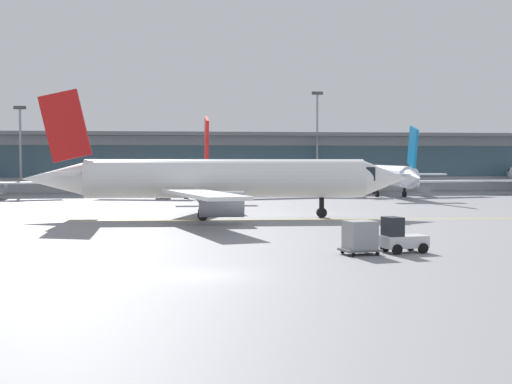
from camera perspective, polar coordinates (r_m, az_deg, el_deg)
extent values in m
plane|color=gray|center=(34.68, -3.99, -6.48)|extent=(400.00, 400.00, 0.00)
cube|color=yellow|center=(64.74, -2.24, -2.20)|extent=(109.84, 6.75, 0.01)
cube|color=#9EA3A8|center=(121.65, -6.46, 2.20)|extent=(183.83, 8.00, 9.00)
cube|color=#385666|center=(117.57, -6.43, 2.41)|extent=(176.48, 0.16, 5.04)
cube|color=slate|center=(120.21, -6.46, 4.48)|extent=(191.19, 11.00, 0.60)
cube|color=silver|center=(101.12, -18.22, 0.68)|extent=(12.25, 5.99, 0.24)
cylinder|color=white|center=(101.07, -4.34, 1.41)|extent=(3.23, 22.86, 3.17)
cone|color=white|center=(114.38, -4.71, 1.56)|extent=(3.02, 3.82, 3.01)
cube|color=black|center=(111.83, -4.65, 1.74)|extent=(2.48, 2.86, 1.11)
cone|color=white|center=(87.13, -3.83, 1.21)|extent=(2.71, 5.08, 2.70)
cube|color=white|center=(99.10, -8.97, 0.86)|extent=(13.39, 6.46, 0.26)
cylinder|color=#999EA3|center=(100.50, -7.46, 0.39)|extent=(1.97, 3.36, 1.96)
cube|color=white|center=(100.02, 0.37, 0.91)|extent=(13.38, 6.51, 0.26)
cylinder|color=#999EA3|center=(101.11, -1.20, 0.43)|extent=(1.97, 3.36, 1.96)
cube|color=red|center=(88.14, -3.88, 4.02)|extent=(0.35, 4.28, 5.98)
cube|color=white|center=(88.39, -5.40, 1.53)|extent=(4.67, 2.25, 0.22)
cube|color=white|center=(88.69, -2.38, 1.55)|extent=(4.67, 2.25, 0.22)
cylinder|color=black|center=(109.13, -4.57, 0.23)|extent=(0.41, 0.41, 1.68)
cylinder|color=black|center=(109.15, -4.57, 0.01)|extent=(0.52, 0.84, 0.84)
cylinder|color=black|center=(99.19, -5.51, -0.02)|extent=(0.41, 0.41, 1.68)
cylinder|color=black|center=(99.21, -5.51, -0.26)|extent=(0.52, 0.84, 0.84)
cylinder|color=black|center=(99.43, -3.04, 0.00)|extent=(0.41, 0.41, 1.68)
cylinder|color=black|center=(99.45, -3.04, -0.24)|extent=(0.52, 0.84, 0.84)
cylinder|color=silver|center=(105.89, 10.23, 1.28)|extent=(3.77, 20.92, 2.89)
cone|color=silver|center=(117.65, 8.68, 1.43)|extent=(2.89, 3.58, 2.75)
cube|color=black|center=(115.40, 8.96, 1.58)|extent=(2.36, 2.70, 1.01)
cone|color=silver|center=(93.68, 12.28, 1.08)|extent=(2.65, 4.73, 2.46)
cube|color=silver|center=(102.55, 6.49, 0.82)|extent=(12.16, 6.35, 0.24)
cylinder|color=#999EA3|center=(104.33, 7.63, 0.40)|extent=(1.91, 3.13, 1.79)
cube|color=silver|center=(106.49, 14.32, 0.82)|extent=(12.21, 5.45, 0.24)
cylinder|color=#999EA3|center=(106.96, 12.88, 0.41)|extent=(1.91, 3.13, 1.79)
cube|color=#1472B2|center=(94.54, 12.13, 3.47)|extent=(0.47, 3.91, 5.44)
cube|color=silver|center=(94.28, 10.82, 1.37)|extent=(4.34, 2.22, 0.20)
cube|color=silver|center=(95.52, 13.27, 1.36)|extent=(4.34, 2.22, 0.20)
cylinder|color=black|center=(113.01, 9.26, 0.25)|extent=(0.37, 0.37, 1.53)
cylinder|color=black|center=(113.03, 9.25, 0.06)|extent=(0.50, 0.78, 0.77)
cylinder|color=black|center=(103.83, 9.43, 0.04)|extent=(0.37, 0.37, 1.53)
cylinder|color=black|center=(103.85, 9.43, -0.17)|extent=(0.50, 0.78, 0.77)
cylinder|color=black|center=(104.87, 11.50, 0.05)|extent=(0.37, 0.37, 1.53)
cylinder|color=black|center=(104.89, 11.50, -0.16)|extent=(0.50, 0.78, 0.77)
cone|color=white|center=(130.51, 19.24, 1.37)|extent=(2.83, 3.47, 2.62)
cylinder|color=white|center=(66.52, -2.40, 1.05)|extent=(25.45, 4.97, 3.51)
cone|color=white|center=(68.56, 10.02, 1.06)|extent=(4.40, 3.58, 3.34)
cube|color=black|center=(67.92, 7.73, 1.43)|extent=(3.31, 2.92, 1.23)
cone|color=white|center=(67.85, -15.56, 0.99)|extent=(5.78, 3.31, 2.99)
cube|color=white|center=(75.51, -4.16, 0.51)|extent=(7.92, 14.74, 0.29)
cylinder|color=#999EA3|center=(72.68, -2.94, -0.34)|extent=(3.84, 2.38, 2.17)
cube|color=white|center=(57.55, -4.19, -0.17)|extent=(6.41, 14.83, 0.29)
cylinder|color=#999EA3|center=(60.51, -2.71, -0.95)|extent=(3.84, 2.38, 2.17)
cube|color=red|center=(67.67, -14.67, 5.02)|extent=(4.75, 0.65, 6.61)
cube|color=white|center=(70.09, -13.91, 1.49)|extent=(2.77, 5.30, 0.25)
cube|color=white|center=(65.01, -14.69, 1.39)|extent=(2.77, 5.30, 0.25)
cylinder|color=black|center=(67.49, 5.14, -1.22)|extent=(0.45, 0.45, 1.86)
cylinder|color=black|center=(67.53, 5.14, -1.61)|extent=(0.96, 0.62, 0.93)
cylinder|color=black|center=(68.99, -4.17, -1.13)|extent=(0.45, 0.45, 1.86)
cylinder|color=black|center=(69.03, -4.17, -1.51)|extent=(0.96, 0.62, 0.93)
cylinder|color=black|center=(64.25, -4.17, -1.41)|extent=(0.45, 0.45, 1.86)
cylinder|color=black|center=(64.29, -4.17, -1.82)|extent=(0.96, 0.62, 0.93)
cube|color=silver|center=(43.45, 11.46, -3.80)|extent=(2.83, 1.89, 0.70)
cube|color=#1E2328|center=(42.99, 10.61, -2.66)|extent=(1.13, 1.40, 1.10)
cylinder|color=black|center=(44.52, 11.95, -4.10)|extent=(0.63, 0.34, 0.60)
cylinder|color=black|center=(43.34, 12.90, -4.30)|extent=(0.63, 0.34, 0.60)
cylinder|color=black|center=(43.68, 10.03, -4.22)|extent=(0.63, 0.34, 0.60)
cylinder|color=black|center=(42.47, 10.95, -4.42)|extent=(0.63, 0.34, 0.60)
cube|color=#595B60|center=(42.13, 8.11, -4.48)|extent=(2.38, 1.99, 0.12)
cube|color=gray|center=(42.03, 8.11, -3.32)|extent=(1.87, 1.79, 1.60)
cylinder|color=black|center=(43.11, 8.57, -4.55)|extent=(0.24, 0.14, 0.22)
cylinder|color=black|center=(41.89, 9.46, -4.77)|extent=(0.24, 0.14, 0.22)
cylinder|color=black|center=(42.44, 6.77, -4.65)|extent=(0.24, 0.14, 0.22)
cylinder|color=black|center=(41.20, 7.62, -4.88)|extent=(0.24, 0.14, 0.22)
cylinder|color=gray|center=(114.48, -17.90, 2.98)|extent=(0.36, 0.36, 12.70)
cube|color=#3F3F42|center=(114.71, -17.94, 6.28)|extent=(1.80, 0.30, 0.50)
cylinder|color=gray|center=(118.13, 4.79, 3.80)|extent=(0.36, 0.36, 15.60)
cube|color=#3F3F42|center=(118.56, 4.81, 7.69)|extent=(1.80, 0.30, 0.50)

